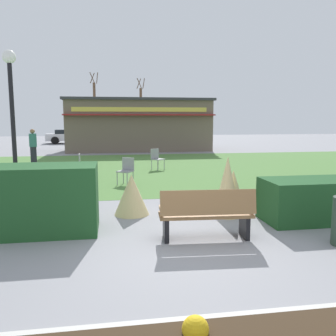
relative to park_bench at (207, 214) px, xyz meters
name	(u,v)px	position (x,y,z in m)	size (l,w,h in m)	color
ground_plane	(183,250)	(-0.53, -0.46, -0.48)	(80.00, 80.00, 0.00)	gray
lawn_patch	(138,168)	(-0.53, 9.41, -0.48)	(36.00, 12.00, 0.01)	#4C7A38
park_bench	(207,214)	(0.00, 0.00, 0.00)	(1.73, 0.63, 0.95)	olive
hedge_left	(45,199)	(-2.94, 0.90, 0.17)	(1.97, 1.10, 1.30)	#1E4C23
hedge_right	(310,200)	(2.50, 0.81, -0.03)	(1.98, 1.10, 0.90)	#1E4C23
ornamental_grass_behind_left	(227,186)	(0.87, 1.47, 0.20)	(0.64, 0.64, 1.35)	#D1BC7F
ornamental_grass_behind_right	(132,194)	(-1.23, 1.94, -0.02)	(0.79, 0.79, 0.93)	#D1BC7F
ornamental_grass_behind_center	(233,191)	(1.12, 1.78, 0.01)	(0.67, 0.67, 0.99)	#D1BC7F
lamppost_mid	(12,105)	(-4.34, 4.41, 2.05)	(0.36, 0.36, 4.01)	black
food_kiosk	(139,125)	(0.22, 18.53, 1.27)	(9.77, 4.22, 3.49)	#6B5B4C
cafe_chair_west	(83,164)	(-2.73, 7.33, 0.05)	(0.46, 0.46, 0.89)	gray
cafe_chair_east	(127,169)	(-1.19, 5.71, 0.05)	(0.61, 0.61, 0.89)	gray
cafe_chair_north	(156,157)	(0.23, 8.99, 0.05)	(0.61, 0.61, 0.89)	gray
person_strolling	(33,147)	(-5.31, 11.53, 0.38)	(0.34, 0.34, 1.69)	#23232D
parked_car_west_slot	(71,136)	(-5.15, 26.16, 0.16)	(4.31, 2.27, 1.20)	silver
tree_left_bg	(95,109)	(-3.33, 33.23, 2.63)	(0.91, 0.96, 6.96)	brown
tree_right_bg	(141,112)	(1.60, 33.17, 2.38)	(0.91, 0.96, 6.45)	brown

